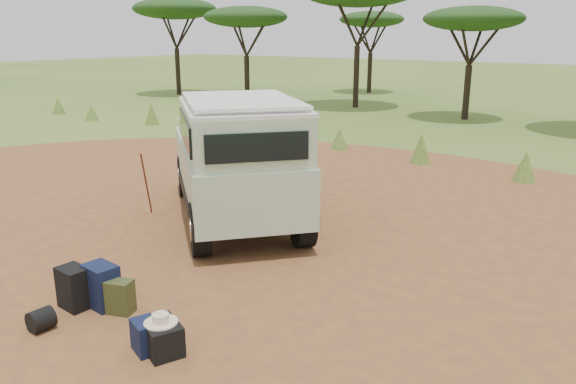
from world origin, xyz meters
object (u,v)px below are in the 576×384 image
Objects in this scene: safari_vehicle at (236,161)px; backpack_olive at (120,297)px; walking_staff at (146,184)px; hard_case at (162,338)px; backpack_navy at (102,286)px; duffel_navy at (146,337)px; backpack_black at (74,288)px.

safari_vehicle is 11.16× the size of backpack_olive.
safari_vehicle is at bearing 88.79° from backpack_olive.
hard_case is at bearing -67.07° from walking_staff.
backpack_olive is at bearing -31.10° from safari_vehicle.
duffel_navy is (1.39, -0.40, -0.11)m from backpack_navy.
hard_case is at bearing -19.11° from safari_vehicle.
safari_vehicle reaches higher than backpack_black.
backpack_black is at bearing -159.52° from hard_case.
safari_vehicle reaches higher than backpack_olive.
hard_case is (4.25, -3.37, -0.49)m from walking_staff.
duffel_navy is at bearing -21.36° from safari_vehicle.
backpack_olive is at bearing 9.67° from backpack_navy.
walking_staff is at bearing 135.68° from backpack_navy.
backpack_olive is at bearing 177.12° from duffel_navy.
walking_staff reaches higher than duffel_navy.
backpack_navy is (2.69, -3.07, -0.37)m from walking_staff.
duffel_navy is (1.67, -0.16, -0.10)m from backpack_black.
hard_case is (0.16, 0.11, -0.01)m from duffel_navy.
backpack_navy is 1.59m from hard_case.
backpack_navy is at bearing 165.07° from backpack_olive.
walking_staff is 2.96× the size of backpack_olive.
hard_case is at bearing -6.32° from backpack_navy.
backpack_olive is (3.04, -3.04, -0.44)m from walking_staff.
duffel_navy is at bearing -2.47° from backpack_black.
walking_staff reaches higher than backpack_olive.
backpack_olive is at bearing -173.07° from hard_case.
duffel_navy is 0.20m from hard_case.
hard_case is at bearing 1.34° from backpack_black.
backpack_olive reaches higher than hard_case.
backpack_black is at bearing -176.82° from backpack_olive.
backpack_black reaches higher than duffel_navy.
backpack_black reaches higher than hard_case.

